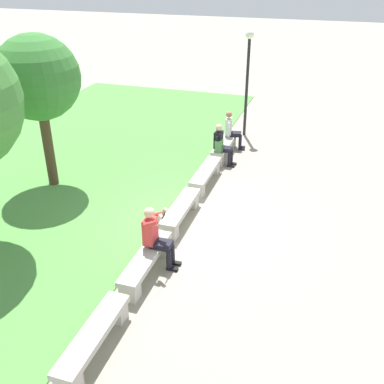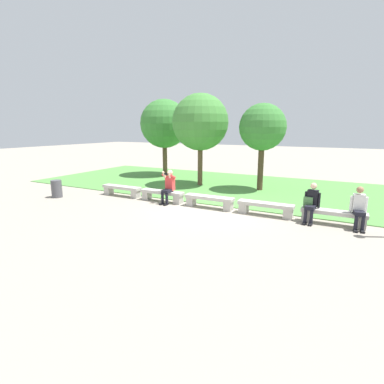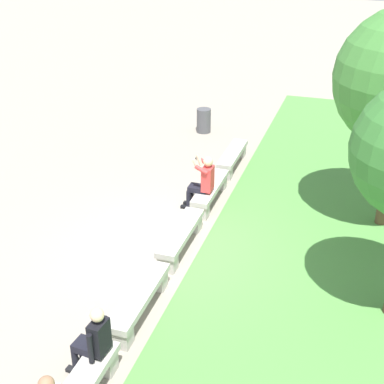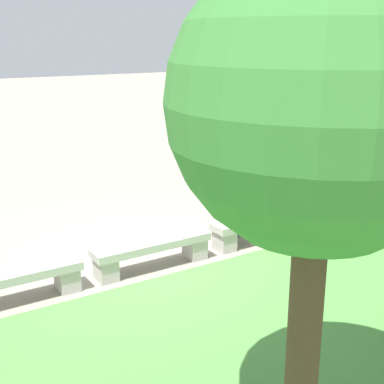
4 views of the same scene
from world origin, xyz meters
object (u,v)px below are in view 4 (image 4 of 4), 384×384
at_px(person_photographer, 242,203).
at_px(bench_near, 261,225).
at_px(bench_mid, 152,250).
at_px(trash_bin, 366,170).
at_px(bench_main, 346,205).
at_px(bench_far, 11,283).
at_px(tree_behind_wall, 319,107).

bearing_deg(person_photographer, bench_near, 168.20).
xyz_separation_m(bench_near, bench_mid, (2.11, 0.00, 0.00)).
bearing_deg(bench_near, bench_mid, 0.00).
xyz_separation_m(person_photographer, trash_bin, (-4.80, -1.43, -0.36)).
xyz_separation_m(bench_main, bench_near, (2.11, 0.00, 0.00)).
relative_size(bench_main, bench_far, 1.00).
xyz_separation_m(bench_main, bench_mid, (4.23, 0.00, 0.00)).
height_order(bench_mid, trash_bin, trash_bin).
height_order(bench_near, bench_mid, same).
distance_m(bench_near, trash_bin, 4.68).
bearing_deg(bench_far, tree_behind_wall, 108.07).
xyz_separation_m(bench_main, tree_behind_wall, (5.03, 4.04, 2.65)).
bearing_deg(person_photographer, bench_mid, 2.56).
relative_size(bench_near, bench_far, 1.00).
bearing_deg(bench_mid, bench_near, 180.00).
xyz_separation_m(bench_mid, tree_behind_wall, (0.80, 4.04, 2.65)).
distance_m(person_photographer, tree_behind_wall, 5.32).
xyz_separation_m(person_photographer, tree_behind_wall, (2.54, 4.12, 2.22)).
bearing_deg(person_photographer, trash_bin, -163.38).
relative_size(bench_main, trash_bin, 2.52).
relative_size(person_photographer, trash_bin, 1.76).
xyz_separation_m(bench_main, trash_bin, (-2.31, -1.51, 0.08)).
distance_m(bench_main, bench_far, 6.34).
relative_size(bench_main, bench_mid, 1.00).
height_order(bench_main, person_photographer, person_photographer).
xyz_separation_m(tree_behind_wall, trash_bin, (-7.34, -5.55, -2.58)).
bearing_deg(bench_near, person_photographer, -11.80).
bearing_deg(bench_far, person_photographer, -178.85).
bearing_deg(bench_main, person_photographer, -1.79).
bearing_deg(bench_far, bench_main, 180.00).
bearing_deg(person_photographer, bench_far, 1.15).
bearing_deg(trash_bin, bench_main, 33.13).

